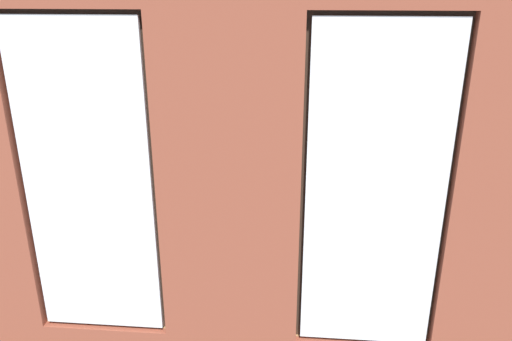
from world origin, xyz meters
TOP-DOWN VIEW (x-y plane):
  - ground_plane at (0.00, 0.00)m, footprint 6.24×5.66m
  - brick_wall_with_windows at (-0.00, 2.45)m, footprint 5.64×0.30m
  - white_wall_right at (2.77, 0.20)m, footprint 0.10×4.66m
  - couch_by_window at (-0.07, 1.80)m, footprint 1.72×0.87m
  - couch_left at (-2.12, 0.77)m, footprint 0.96×1.81m
  - coffee_table at (0.03, -0.36)m, footprint 1.48×0.71m
  - cup_ceramic at (0.21, -0.45)m, footprint 0.08×0.08m
  - candle_jar at (-0.38, -0.49)m, footprint 0.08×0.08m
  - table_plant_small at (-0.08, -0.26)m, footprint 0.13×0.13m
  - remote_gray at (0.03, -0.36)m, footprint 0.18×0.11m
  - media_console at (2.47, 0.08)m, footprint 0.99×0.42m
  - tv_flatscreen at (2.47, 0.08)m, footprint 1.02×0.20m
  - papasan_chair at (0.66, -1.79)m, footprint 1.13×1.13m
  - potted_plant_between_couches at (-1.37, 1.74)m, footprint 0.90×0.83m
  - potted_plant_by_left_couch at (-1.72, -0.56)m, footprint 0.33×0.33m
  - potted_plant_near_tv at (1.92, 1.03)m, footprint 0.61×0.61m
  - potted_plant_corner_near_left at (-2.26, -1.82)m, footprint 0.89×0.77m
  - potted_plant_mid_room_small at (-0.89, -0.87)m, footprint 0.39×0.39m
  - potted_plant_beside_window_right at (1.23, 1.90)m, footprint 0.70×0.65m

SIDE VIEW (x-z plane):
  - ground_plane at x=0.00m, z-range -0.10..0.00m
  - media_console at x=2.47m, z-range 0.00..0.59m
  - couch_left at x=-2.12m, z-range -0.07..0.73m
  - couch_by_window at x=-0.07m, z-range -0.07..0.73m
  - coffee_table at x=0.03m, z-range 0.17..0.61m
  - potted_plant_mid_room_small at x=-0.89m, z-range 0.11..0.77m
  - potted_plant_by_left_couch at x=-1.72m, z-range 0.13..0.76m
  - papasan_chair at x=0.66m, z-range 0.10..0.80m
  - remote_gray at x=0.03m, z-range 0.44..0.46m
  - potted_plant_beside_window_right at x=1.23m, z-range -0.05..1.00m
  - cup_ceramic at x=0.21m, z-range 0.44..0.54m
  - candle_jar at x=-0.38m, z-range 0.44..0.54m
  - table_plant_small at x=-0.08m, z-range 0.45..0.65m
  - potted_plant_corner_near_left at x=-2.26m, z-range 0.09..1.13m
  - potted_plant_near_tv at x=1.92m, z-range 0.14..1.13m
  - potted_plant_between_couches at x=-1.37m, z-range 0.07..1.37m
  - tv_flatscreen at x=2.47m, z-range 0.59..1.27m
  - brick_wall_with_windows at x=0.00m, z-range -0.01..3.45m
  - white_wall_right at x=2.77m, z-range 0.00..3.47m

